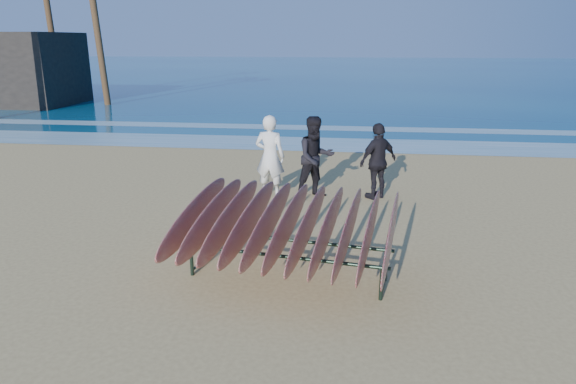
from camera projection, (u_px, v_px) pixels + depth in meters
The scene contains 8 objects.
ground at pixel (282, 259), 8.75m from camera, with size 120.00×120.00×0.00m, color tan.
ocean at pixel (345, 71), 61.04m from camera, with size 160.00×160.00×0.00m, color navy.
foam_near at pixel (320, 144), 18.25m from camera, with size 160.00×160.00×0.00m, color white.
foam_far at pixel (326, 128), 21.58m from camera, with size 160.00×160.00×0.00m, color white.
surfboard_rack at pixel (288, 225), 7.80m from camera, with size 3.53×3.12×1.39m.
person_white at pixel (270, 157), 11.94m from camera, with size 0.71×0.46×1.94m, color silver.
person_dark_a at pixel (315, 158), 11.89m from camera, with size 0.93×0.72×1.91m, color black.
person_dark_b at pixel (378, 161), 11.84m from camera, with size 1.04×0.43×1.77m, color black.
Camera 1 is at (1.10, -7.98, 3.59)m, focal length 32.00 mm.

